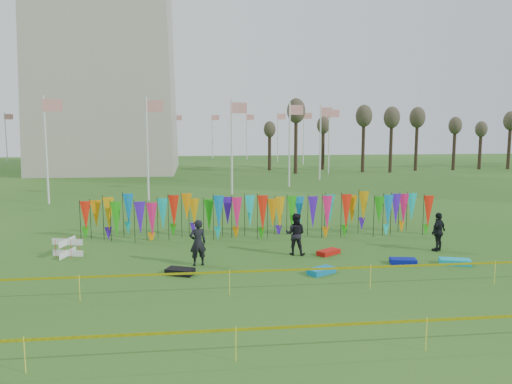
{
  "coord_description": "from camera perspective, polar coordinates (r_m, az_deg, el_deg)",
  "views": [
    {
      "loc": [
        -3.05,
        -18.44,
        5.79
      ],
      "look_at": [
        -0.09,
        6.0,
        2.53
      ],
      "focal_mm": 35.0,
      "sensor_mm": 36.0,
      "label": 1
    }
  ],
  "objects": [
    {
      "name": "kite_bag_turquoise",
      "position": [
        20.1,
        7.48,
        -8.93
      ],
      "size": [
        1.24,
        1.06,
        0.22
      ],
      "primitive_type": "cube",
      "rotation": [
        0.0,
        0.0,
        0.56
      ],
      "color": "#0C7AB4",
      "rests_on": "ground"
    },
    {
      "name": "flagpole_ring",
      "position": [
        67.36,
        -16.35,
        5.72
      ],
      "size": [
        57.4,
        56.16,
        8.0
      ],
      "color": "silver",
      "rests_on": "ground"
    },
    {
      "name": "kite_bag_black",
      "position": [
        20.04,
        -8.67,
        -8.97
      ],
      "size": [
        1.22,
        0.98,
        0.25
      ],
      "primitive_type": "cube",
      "rotation": [
        0.0,
        0.0,
        -0.4
      ],
      "color": "black",
      "rests_on": "ground"
    },
    {
      "name": "tree_line",
      "position": [
        71.61,
        22.59,
        7.28
      ],
      "size": [
        53.92,
        1.92,
        7.84
      ],
      "color": "#38281C",
      "rests_on": "ground"
    },
    {
      "name": "banner_row",
      "position": [
        26.16,
        0.5,
        -2.32
      ],
      "size": [
        18.64,
        0.64,
        2.19
      ],
      "color": "black",
      "rests_on": "ground"
    },
    {
      "name": "person_right",
      "position": [
        24.76,
        20.12,
        -4.29
      ],
      "size": [
        1.22,
        1.1,
        1.82
      ],
      "primitive_type": "imported",
      "rotation": [
        0.0,
        0.0,
        3.74
      ],
      "color": "black",
      "rests_on": "ground"
    },
    {
      "name": "person_left",
      "position": [
        20.99,
        -6.66,
        -5.77
      ],
      "size": [
        0.82,
        0.68,
        1.95
      ],
      "primitive_type": "imported",
      "rotation": [
        0.0,
        0.0,
        3.39
      ],
      "color": "black",
      "rests_on": "ground"
    },
    {
      "name": "kite_bag_blue",
      "position": [
        22.2,
        16.46,
        -7.59
      ],
      "size": [
        1.16,
        0.76,
        0.22
      ],
      "primitive_type": "cube",
      "rotation": [
        0.0,
        0.0,
        -0.2
      ],
      "color": "#091493",
      "rests_on": "ground"
    },
    {
      "name": "caution_tape_far",
      "position": [
        13.02,
        6.4,
        -15.14
      ],
      "size": [
        26.0,
        0.02,
        0.9
      ],
      "color": "#FFFA05",
      "rests_on": "ground"
    },
    {
      "name": "person_mid",
      "position": [
        22.67,
        4.53,
        -4.81
      ],
      "size": [
        1.07,
        0.87,
        1.9
      ],
      "primitive_type": "imported",
      "rotation": [
        0.0,
        0.0,
        2.77
      ],
      "color": "black",
      "rests_on": "ground"
    },
    {
      "name": "ground",
      "position": [
        19.57,
        2.4,
        -9.67
      ],
      "size": [
        160.0,
        160.0,
        0.0
      ],
      "primitive_type": "plane",
      "color": "#214C15",
      "rests_on": "ground"
    },
    {
      "name": "kite_bag_red",
      "position": [
        23.05,
        8.28,
        -6.82
      ],
      "size": [
        1.21,
        1.07,
        0.21
      ],
      "primitive_type": "cube",
      "rotation": [
        0.0,
        0.0,
        0.62
      ],
      "color": "red",
      "rests_on": "ground"
    },
    {
      "name": "caution_tape_near",
      "position": [
        17.55,
        2.68,
        -9.05
      ],
      "size": [
        26.0,
        0.02,
        0.9
      ],
      "color": "#FFFA05",
      "rests_on": "ground"
    },
    {
      "name": "box_kite",
      "position": [
        23.91,
        -20.73,
        -5.95
      ],
      "size": [
        0.74,
        0.74,
        0.83
      ],
      "rotation": [
        0.0,
        0.0,
        -0.26
      ],
      "color": "red",
      "rests_on": "ground"
    },
    {
      "name": "kite_bag_teal",
      "position": [
        22.79,
        21.78,
        -7.41
      ],
      "size": [
        1.37,
        0.96,
        0.24
      ],
      "primitive_type": "cube",
      "rotation": [
        0.0,
        0.0,
        -0.33
      ],
      "color": "#0DACC0",
      "rests_on": "ground"
    }
  ]
}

